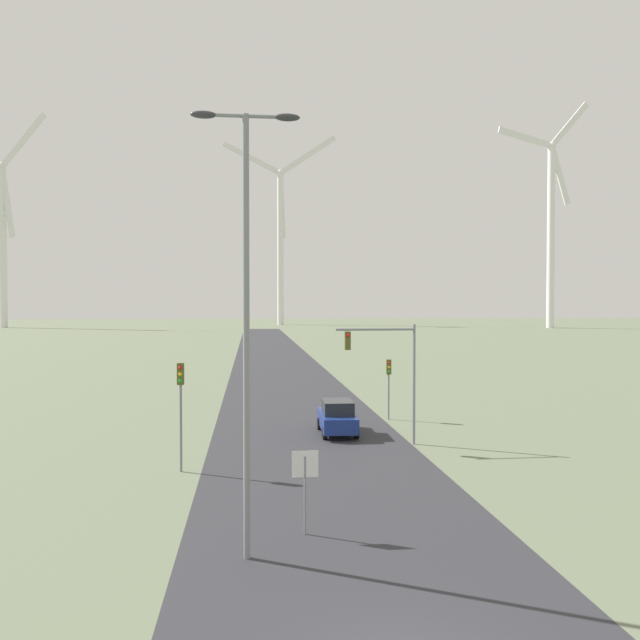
% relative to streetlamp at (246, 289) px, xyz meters
% --- Properties ---
extents(road_surface, '(10.00, 240.00, 0.01)m').
position_rel_streetlamp_xyz_m(road_surface, '(3.06, 42.01, -7.38)').
color(road_surface, '#2D2D33').
rests_on(road_surface, ground).
extents(streetlamp, '(2.95, 0.32, 12.15)m').
position_rel_streetlamp_xyz_m(streetlamp, '(0.00, 0.00, 0.00)').
color(streetlamp, gray).
rests_on(streetlamp, ground).
extents(stop_sign_near, '(0.81, 0.07, 2.55)m').
position_rel_streetlamp_xyz_m(stop_sign_near, '(1.74, 1.59, -5.60)').
color(stop_sign_near, gray).
rests_on(stop_sign_near, ground).
extents(traffic_light_post_near_left, '(0.28, 0.33, 4.54)m').
position_rel_streetlamp_xyz_m(traffic_light_post_near_left, '(-2.79, 9.20, -4.08)').
color(traffic_light_post_near_left, gray).
rests_on(traffic_light_post_near_left, ground).
extents(traffic_light_post_near_right, '(0.28, 0.34, 3.64)m').
position_rel_streetlamp_xyz_m(traffic_light_post_near_right, '(8.39, 19.84, -4.71)').
color(traffic_light_post_near_right, gray).
rests_on(traffic_light_post_near_right, ground).
extents(traffic_light_mast_overhead, '(4.00, 0.35, 5.99)m').
position_rel_streetlamp_xyz_m(traffic_light_mast_overhead, '(6.82, 13.16, -3.16)').
color(traffic_light_mast_overhead, gray).
rests_on(traffic_light_mast_overhead, ground).
extents(car_approaching, '(1.91, 4.15, 1.83)m').
position_rel_streetlamp_xyz_m(car_approaching, '(4.72, 15.96, -6.47)').
color(car_approaching, navy).
rests_on(car_approaching, ground).
extents(wind_turbine_far_left, '(33.85, 17.39, 62.96)m').
position_rel_streetlamp_xyz_m(wind_turbine_far_left, '(-74.24, 180.40, 22.62)').
color(wind_turbine_far_left, white).
rests_on(wind_turbine_far_left, ground).
extents(wind_turbine_left, '(39.12, 7.00, 65.10)m').
position_rel_streetlamp_xyz_m(wind_turbine_left, '(10.23, 199.44, 24.85)').
color(wind_turbine_left, white).
rests_on(wind_turbine_left, ground).
extents(wind_turbine_center, '(30.06, 4.93, 67.85)m').
position_rel_streetlamp_xyz_m(wind_turbine_center, '(88.67, 159.76, 24.88)').
color(wind_turbine_center, white).
rests_on(wind_turbine_center, ground).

